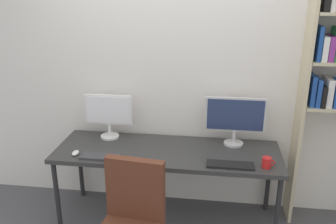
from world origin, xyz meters
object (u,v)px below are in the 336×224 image
monitor_left (109,113)px  monitor_right (235,118)px  keyboard_right (230,165)px  keyboard_left (100,157)px  coffee_mug (267,162)px  computer_mouse (75,153)px  desk (167,155)px

monitor_left → monitor_right: bearing=0.0°
monitor_right → keyboard_right: size_ratio=1.42×
keyboard_left → coffee_mug: size_ratio=3.21×
keyboard_left → keyboard_right: same height
monitor_left → coffee_mug: bearing=-16.3°
monitor_left → coffee_mug: size_ratio=4.34×
keyboard_right → monitor_left: bearing=159.1°
computer_mouse → keyboard_right: bearing=-1.2°
monitor_left → keyboard_right: 1.26m
monitor_left → computer_mouse: (-0.19, -0.41, -0.23)m
monitor_right → computer_mouse: 1.47m
monitor_right → keyboard_left: 1.27m
monitor_left → keyboard_right: monitor_left is taller
keyboard_left → computer_mouse: 0.23m
computer_mouse → coffee_mug: coffee_mug is taller
keyboard_left → desk: bearing=22.3°
desk → computer_mouse: bearing=-165.7°
keyboard_left → computer_mouse: bearing=173.2°
coffee_mug → computer_mouse: bearing=179.6°
desk → keyboard_left: 0.61m
desk → coffee_mug: (0.86, -0.21, 0.10)m
desk → keyboard_left: keyboard_left is taller
keyboard_right → computer_mouse: 1.35m
desk → coffee_mug: bearing=-13.9°
coffee_mug → keyboard_right: bearing=-176.6°
desk → computer_mouse: (-0.79, -0.20, 0.07)m
coffee_mug → desk: bearing=166.1°
monitor_left → keyboard_right: size_ratio=1.18×
keyboard_right → coffee_mug: bearing=3.4°
monitor_right → keyboard_left: size_ratio=1.63×
desk → keyboard_left: size_ratio=5.98×
desk → keyboard_right: (0.56, -0.23, 0.06)m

